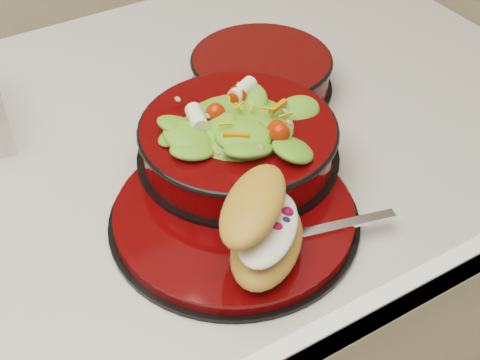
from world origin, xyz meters
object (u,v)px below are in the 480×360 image
fork (318,230)px  extra_bowl (261,72)px  island_counter (166,341)px  dinner_plate (235,215)px  croissant (264,226)px  salad_bowl (238,134)px

fork → extra_bowl: 0.31m
island_counter → extra_bowl: size_ratio=5.94×
dinner_plate → island_counter: bearing=100.6°
croissant → fork: croissant is taller
island_counter → fork: (0.09, -0.26, 0.47)m
dinner_plate → fork: bearing=-52.5°
extra_bowl → salad_bowl: bearing=-131.5°
island_counter → extra_bowl: 0.52m
fork → extra_bowl: bearing=-6.8°
fork → extra_bowl: size_ratio=0.83×
croissant → fork: 0.08m
island_counter → salad_bowl: bearing=-51.7°
island_counter → dinner_plate: dinner_plate is taller
fork → dinner_plate: bearing=51.6°
dinner_plate → salad_bowl: bearing=56.9°
island_counter → croissant: 0.57m
island_counter → croissant: bearing=-83.8°
dinner_plate → extra_bowl: size_ratio=1.40×
island_counter → salad_bowl: size_ratio=4.91×
salad_bowl → croissant: bearing=-111.1°
island_counter → dinner_plate: bearing=-79.4°
dinner_plate → extra_bowl: 0.28m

